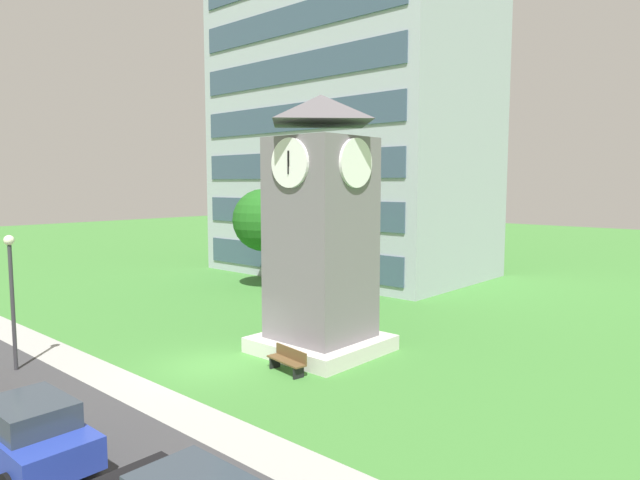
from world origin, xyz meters
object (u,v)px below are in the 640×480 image
Objects in this scene: tree_near_tower at (264,220)px; clock_tower at (321,239)px; park_bench at (288,360)px; parked_car_blue at (28,432)px; street_lamp at (12,285)px.

clock_tower is at bearing -33.18° from tree_near_tower.
park_bench is 16.91m from tree_near_tower.
clock_tower is 14.12m from tree_near_tower.
clock_tower is at bearing 94.88° from parked_car_blue.
parked_car_blue is at bearing -89.08° from park_bench.
park_bench is 0.44× the size of parked_car_blue.
tree_near_tower is at bearing 146.82° from clock_tower.
street_lamp is 1.16× the size of parked_car_blue.
park_bench is 0.38× the size of street_lamp.
tree_near_tower is (-12.67, 10.48, 3.96)m from park_bench.
street_lamp is at bearing -73.29° from tree_near_tower.
clock_tower reaches higher than street_lamp.
street_lamp is 17.67m from tree_near_tower.
street_lamp is 8.44m from parked_car_blue.
tree_near_tower is at bearing 106.71° from street_lamp.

